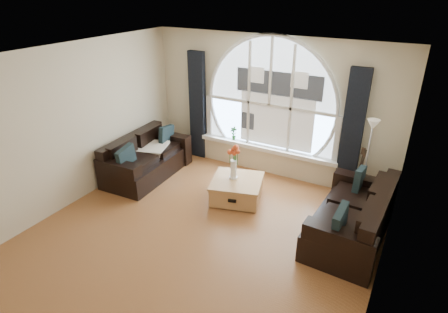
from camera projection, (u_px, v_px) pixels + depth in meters
ground at (195, 242)px, 5.64m from camera, size 5.00×5.50×0.01m
ceiling at (188, 60)px, 4.49m from camera, size 5.00×5.50×0.01m
wall_back at (270, 107)px, 7.24m from camera, size 5.00×0.01×2.70m
wall_left at (65, 129)px, 6.16m from camera, size 0.01×5.50×2.70m
wall_right at (389, 211)px, 3.97m from camera, size 0.01×5.50×2.70m
attic_slope at (375, 117)px, 3.67m from camera, size 0.92×5.50×0.72m
arched_window at (270, 93)px, 7.10m from camera, size 2.60×0.06×2.15m
window_sill at (266, 148)px, 7.52m from camera, size 2.90×0.22×0.08m
window_frame at (270, 94)px, 7.07m from camera, size 2.76×0.08×2.15m
neighbor_house at (277, 101)px, 7.07m from camera, size 1.70×0.02×1.50m
curtain_left at (198, 106)px, 7.93m from camera, size 0.35×0.12×2.30m
curtain_right at (352, 133)px, 6.53m from camera, size 0.35×0.12×2.30m
sofa_left at (147, 157)px, 7.40m from camera, size 0.99×1.85×0.80m
sofa_right at (351, 215)px, 5.57m from camera, size 1.04×1.94×0.84m
coffee_chest at (237, 188)px, 6.66m from camera, size 1.07×1.07×0.42m
throw_blanket at (153, 148)px, 7.56m from camera, size 0.69×0.69×0.10m
vase_flowers at (234, 158)px, 6.49m from camera, size 0.24×0.24×0.70m
floor_lamp at (366, 165)px, 6.17m from camera, size 0.24×0.24×1.60m
guitar at (360, 173)px, 6.50m from camera, size 0.42×0.35×1.06m
potted_plant at (234, 133)px, 7.77m from camera, size 0.15×0.10×0.28m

